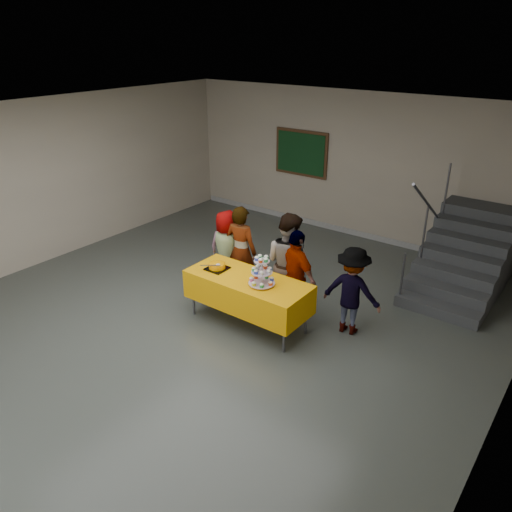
{
  "coord_description": "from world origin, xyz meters",
  "views": [
    {
      "loc": [
        4.46,
        -4.34,
        4.05
      ],
      "look_at": [
        0.5,
        0.97,
        1.05
      ],
      "focal_mm": 35.0,
      "sensor_mm": 36.0,
      "label": 1
    }
  ],
  "objects_px": {
    "schoolchild_b": "(241,251)",
    "schoolchild_d": "(296,276)",
    "cupcake_stand": "(262,273)",
    "bake_table": "(248,291)",
    "schoolchild_c": "(288,263)",
    "noticeboard": "(301,153)",
    "schoolchild_a": "(227,250)",
    "staircase": "(467,256)",
    "bear_cake": "(217,265)",
    "schoolchild_e": "(352,291)"
  },
  "relations": [
    {
      "from": "schoolchild_b",
      "to": "schoolchild_c",
      "type": "relative_size",
      "value": 0.96
    },
    {
      "from": "schoolchild_b",
      "to": "schoolchild_d",
      "type": "xyz_separation_m",
      "value": [
        1.15,
        -0.13,
        -0.05
      ]
    },
    {
      "from": "schoolchild_c",
      "to": "noticeboard",
      "type": "relative_size",
      "value": 1.24
    },
    {
      "from": "bake_table",
      "to": "cupcake_stand",
      "type": "bearing_deg",
      "value": -9.11
    },
    {
      "from": "bear_cake",
      "to": "schoolchild_b",
      "type": "xyz_separation_m",
      "value": [
        -0.13,
        0.74,
        -0.06
      ]
    },
    {
      "from": "cupcake_stand",
      "to": "schoolchild_b",
      "type": "xyz_separation_m",
      "value": [
        -0.97,
        0.75,
        -0.18
      ]
    },
    {
      "from": "schoolchild_c",
      "to": "noticeboard",
      "type": "xyz_separation_m",
      "value": [
        -1.97,
        3.46,
        0.8
      ]
    },
    {
      "from": "bear_cake",
      "to": "bake_table",
      "type": "bearing_deg",
      "value": 3.78
    },
    {
      "from": "cupcake_stand",
      "to": "bear_cake",
      "type": "relative_size",
      "value": 1.24
    },
    {
      "from": "bake_table",
      "to": "schoolchild_b",
      "type": "distance_m",
      "value": 1.0
    },
    {
      "from": "cupcake_stand",
      "to": "bake_table",
      "type": "bearing_deg",
      "value": 170.89
    },
    {
      "from": "noticeboard",
      "to": "bear_cake",
      "type": "bearing_deg",
      "value": -74.25
    },
    {
      "from": "bear_cake",
      "to": "schoolchild_d",
      "type": "relative_size",
      "value": 0.25
    },
    {
      "from": "schoolchild_b",
      "to": "noticeboard",
      "type": "relative_size",
      "value": 1.18
    },
    {
      "from": "schoolchild_d",
      "to": "schoolchild_e",
      "type": "height_order",
      "value": "schoolchild_d"
    },
    {
      "from": "schoolchild_a",
      "to": "bear_cake",
      "type": "bearing_deg",
      "value": 111.72
    },
    {
      "from": "staircase",
      "to": "noticeboard",
      "type": "distance_m",
      "value": 4.19
    },
    {
      "from": "schoolchild_e",
      "to": "schoolchild_a",
      "type": "bearing_deg",
      "value": -6.92
    },
    {
      "from": "cupcake_stand",
      "to": "schoolchild_e",
      "type": "bearing_deg",
      "value": 37.4
    },
    {
      "from": "staircase",
      "to": "bear_cake",
      "type": "bearing_deg",
      "value": -129.01
    },
    {
      "from": "schoolchild_a",
      "to": "schoolchild_c",
      "type": "distance_m",
      "value": 1.24
    },
    {
      "from": "bake_table",
      "to": "staircase",
      "type": "xyz_separation_m",
      "value": [
        2.2,
        3.36,
        -0.07
      ]
    },
    {
      "from": "schoolchild_d",
      "to": "staircase",
      "type": "relative_size",
      "value": 0.6
    },
    {
      "from": "schoolchild_c",
      "to": "noticeboard",
      "type": "bearing_deg",
      "value": -49.99
    },
    {
      "from": "schoolchild_d",
      "to": "schoolchild_c",
      "type": "bearing_deg",
      "value": -16.23
    },
    {
      "from": "cupcake_stand",
      "to": "staircase",
      "type": "distance_m",
      "value": 3.94
    },
    {
      "from": "cupcake_stand",
      "to": "schoolchild_a",
      "type": "distance_m",
      "value": 1.55
    },
    {
      "from": "schoolchild_c",
      "to": "schoolchild_d",
      "type": "distance_m",
      "value": 0.31
    },
    {
      "from": "schoolchild_d",
      "to": "schoolchild_e",
      "type": "distance_m",
      "value": 0.86
    },
    {
      "from": "schoolchild_a",
      "to": "schoolchild_c",
      "type": "xyz_separation_m",
      "value": [
        1.24,
        -0.01,
        0.12
      ]
    },
    {
      "from": "bake_table",
      "to": "schoolchild_b",
      "type": "bearing_deg",
      "value": 134.09
    },
    {
      "from": "schoolchild_b",
      "to": "schoolchild_d",
      "type": "bearing_deg",
      "value": 166.6
    },
    {
      "from": "bear_cake",
      "to": "schoolchild_c",
      "type": "distance_m",
      "value": 1.09
    },
    {
      "from": "noticeboard",
      "to": "schoolchild_e",
      "type": "bearing_deg",
      "value": -48.55
    },
    {
      "from": "staircase",
      "to": "schoolchild_c",
      "type": "bearing_deg",
      "value": -126.97
    },
    {
      "from": "schoolchild_e",
      "to": "staircase",
      "type": "height_order",
      "value": "staircase"
    },
    {
      "from": "schoolchild_d",
      "to": "noticeboard",
      "type": "bearing_deg",
      "value": -40.96
    },
    {
      "from": "schoolchild_b",
      "to": "schoolchild_c",
      "type": "xyz_separation_m",
      "value": [
        0.9,
        0.03,
        0.03
      ]
    },
    {
      "from": "schoolchild_b",
      "to": "staircase",
      "type": "xyz_separation_m",
      "value": [
        2.88,
        2.66,
        -0.28
      ]
    },
    {
      "from": "bear_cake",
      "to": "schoolchild_c",
      "type": "relative_size",
      "value": 0.22
    },
    {
      "from": "bake_table",
      "to": "schoolchild_e",
      "type": "height_order",
      "value": "schoolchild_e"
    },
    {
      "from": "cupcake_stand",
      "to": "noticeboard",
      "type": "xyz_separation_m",
      "value": [
        -2.03,
        4.24,
        0.65
      ]
    },
    {
      "from": "cupcake_stand",
      "to": "schoolchild_d",
      "type": "distance_m",
      "value": 0.68
    },
    {
      "from": "cupcake_stand",
      "to": "noticeboard",
      "type": "bearing_deg",
      "value": 115.61
    },
    {
      "from": "bake_table",
      "to": "schoolchild_c",
      "type": "bearing_deg",
      "value": 73.24
    },
    {
      "from": "schoolchild_a",
      "to": "schoolchild_b",
      "type": "distance_m",
      "value": 0.35
    },
    {
      "from": "noticeboard",
      "to": "cupcake_stand",
      "type": "bearing_deg",
      "value": -64.39
    },
    {
      "from": "cupcake_stand",
      "to": "bear_cake",
      "type": "bearing_deg",
      "value": 179.38
    },
    {
      "from": "schoolchild_c",
      "to": "staircase",
      "type": "relative_size",
      "value": 0.67
    },
    {
      "from": "schoolchild_e",
      "to": "noticeboard",
      "type": "height_order",
      "value": "noticeboard"
    }
  ]
}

